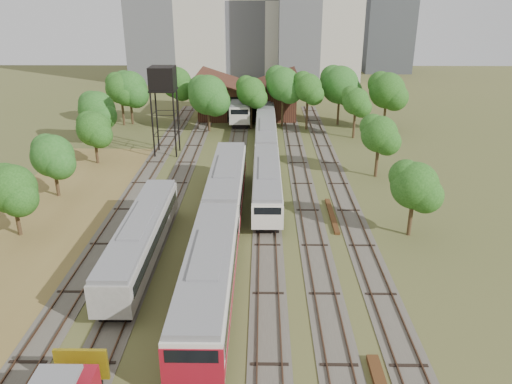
{
  "coord_description": "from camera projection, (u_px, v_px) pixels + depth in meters",
  "views": [
    {
      "loc": [
        1.52,
        -26.97,
        20.03
      ],
      "look_at": [
        0.95,
        16.37,
        2.5
      ],
      "focal_mm": 35.0,
      "sensor_mm": 36.0,
      "label": 1
    }
  ],
  "objects": [
    {
      "name": "ground",
      "position": [
        238.0,
        321.0,
        32.53
      ],
      "size": [
        240.0,
        240.0,
        0.0
      ],
      "primitive_type": "plane",
      "color": "#475123",
      "rests_on": "ground"
    },
    {
      "name": "tower_far_right",
      "position": [
        389.0,
        16.0,
        128.83
      ],
      "size": [
        12.0,
        12.0,
        28.0
      ],
      "primitive_type": "cube",
      "color": "#3E4245",
      "rests_on": "ground"
    },
    {
      "name": "rail_pile_far",
      "position": [
        332.0,
        215.0,
        47.54
      ],
      "size": [
        0.48,
        7.73,
        0.25
      ],
      "primitive_type": "cube",
      "color": "#513017",
      "rests_on": "ground"
    },
    {
      "name": "railcar_red_set",
      "position": [
        220.0,
        223.0,
        41.32
      ],
      "size": [
        3.29,
        34.58,
        4.08
      ],
      "color": "black",
      "rests_on": "ground"
    },
    {
      "name": "dry_grass_patch",
      "position": [
        20.0,
        258.0,
        40.16
      ],
      "size": [
        14.0,
        60.0,
        0.04
      ],
      "primitive_type": "cube",
      "color": "brown",
      "rests_on": "ground"
    },
    {
      "name": "railcar_green_set",
      "position": [
        266.0,
        137.0,
        66.98
      ],
      "size": [
        2.81,
        52.08,
        3.48
      ],
      "color": "black",
      "rests_on": "ground"
    },
    {
      "name": "railcar_rear",
      "position": [
        242.0,
        106.0,
        83.63
      ],
      "size": [
        3.19,
        16.08,
        3.94
      ],
      "color": "black",
      "rests_on": "ground"
    },
    {
      "name": "water_tower",
      "position": [
        163.0,
        81.0,
        62.45
      ],
      "size": [
        3.27,
        3.27,
        11.3
      ],
      "color": "black",
      "rests_on": "ground"
    },
    {
      "name": "maintenance_shed",
      "position": [
        248.0,
        99.0,
        85.2
      ],
      "size": [
        16.45,
        11.55,
        7.58
      ],
      "color": "#341912",
      "rests_on": "ground"
    },
    {
      "name": "tree_band_far",
      "position": [
        259.0,
        88.0,
        76.52
      ],
      "size": [
        45.16,
        10.28,
        9.31
      ],
      "color": "#382616",
      "rests_on": "ground"
    },
    {
      "name": "tree_band_left",
      "position": [
        53.0,
        144.0,
        52.46
      ],
      "size": [
        7.17,
        62.75,
        8.17
      ],
      "color": "#382616",
      "rests_on": "ground"
    },
    {
      "name": "tower_centre",
      "position": [
        265.0,
        0.0,
        118.46
      ],
      "size": [
        20.0,
        18.0,
        36.0
      ],
      "primitive_type": "cube",
      "color": "#BCB8AA",
      "rests_on": "ground"
    },
    {
      "name": "old_grey_coach",
      "position": [
        141.0,
        238.0,
        39.33
      ],
      "size": [
        2.85,
        18.0,
        3.52
      ],
      "color": "black",
      "rests_on": "ground"
    },
    {
      "name": "tracks",
      "position": [
        243.0,
        183.0,
        55.7
      ],
      "size": [
        24.6,
        80.0,
        0.19
      ],
      "color": "#4C473D",
      "rests_on": "ground"
    },
    {
      "name": "tree_band_right",
      "position": [
        380.0,
        135.0,
        55.74
      ],
      "size": [
        4.33,
        35.3,
        7.32
      ],
      "color": "#382616",
      "rests_on": "ground"
    }
  ]
}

